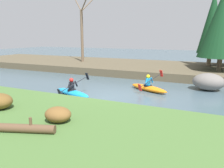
# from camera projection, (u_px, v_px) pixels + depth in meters

# --- Properties ---
(ground_plane) EXTENTS (90.00, 90.00, 0.00)m
(ground_plane) POSITION_uv_depth(u_px,v_px,m) (111.00, 97.00, 11.87)
(ground_plane) COLOR #425660
(riverbank_near) EXTENTS (44.00, 7.26, 0.64)m
(riverbank_near) POSITION_uv_depth(u_px,v_px,m) (22.00, 139.00, 6.34)
(riverbank_near) COLOR #476B33
(riverbank_near) RESTS_ON ground
(riverbank_far) EXTENTS (44.00, 8.75, 0.63)m
(riverbank_far) POSITION_uv_depth(u_px,v_px,m) (154.00, 68.00, 20.47)
(riverbank_far) COLOR brown
(riverbank_far) RESTS_ON ground
(conifer_tree_far_left) EXTENTS (2.26, 2.26, 6.48)m
(conifer_tree_far_left) POSITION_uv_depth(u_px,v_px,m) (212.00, 22.00, 18.95)
(conifer_tree_far_left) COLOR #7A664C
(conifer_tree_far_left) RESTS_ON riverbank_far
(conifer_tree_left) EXTENTS (3.47, 3.47, 6.45)m
(conifer_tree_left) POSITION_uv_depth(u_px,v_px,m) (224.00, 21.00, 16.29)
(conifer_tree_left) COLOR brown
(conifer_tree_left) RESTS_ON riverbank_far
(bare_tree_upstream) EXTENTS (3.86, 3.81, 7.03)m
(bare_tree_upstream) POSITION_uv_depth(u_px,v_px,m) (82.00, 30.00, 22.60)
(bare_tree_upstream) COLOR brown
(bare_tree_upstream) RESTS_ON riverbank_far
(shrub_clump_second) EXTENTS (0.86, 0.72, 0.47)m
(shrub_clump_second) POSITION_uv_depth(u_px,v_px,m) (58.00, 114.00, 6.77)
(shrub_clump_second) COLOR brown
(shrub_clump_second) RESTS_ON riverbank_near
(kayaker_lead) EXTENTS (2.69, 1.94, 1.20)m
(kayaker_lead) POSITION_uv_depth(u_px,v_px,m) (149.00, 87.00, 13.22)
(kayaker_lead) COLOR orange
(kayaker_lead) RESTS_ON ground
(kayaker_middle) EXTENTS (2.75, 2.02, 1.20)m
(kayaker_middle) POSITION_uv_depth(u_px,v_px,m) (74.00, 93.00, 12.08)
(kayaker_middle) COLOR #1993D6
(kayaker_middle) RESTS_ON ground
(boulder_midstream) EXTENTS (1.86, 1.45, 1.05)m
(boulder_midstream) POSITION_uv_depth(u_px,v_px,m) (208.00, 82.00, 13.37)
(boulder_midstream) COLOR slate
(boulder_midstream) RESTS_ON ground
(driftwood_log) EXTENTS (1.73, 0.80, 0.44)m
(driftwood_log) POSITION_uv_depth(u_px,v_px,m) (24.00, 128.00, 6.02)
(driftwood_log) COLOR brown
(driftwood_log) RESTS_ON riverbank_near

